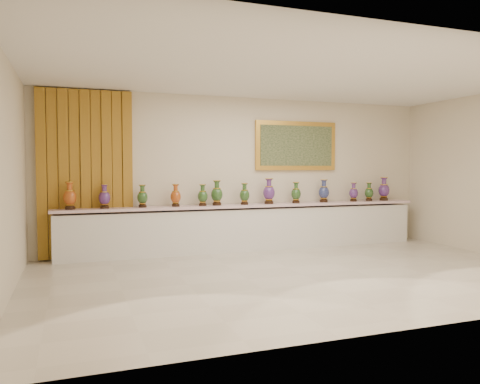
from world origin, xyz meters
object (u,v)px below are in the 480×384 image
object	(u,v)px
vase_0	(70,197)
vase_2	(142,197)
counter	(249,228)
vase_1	(105,197)

from	to	relation	value
vase_0	vase_2	xyz separation A→B (m)	(1.23, 0.03, -0.03)
counter	vase_1	size ratio (longest dim) A/B	16.97
vase_1	vase_0	bearing A→B (deg)	-177.71
counter	vase_0	distance (m)	3.37
counter	vase_2	distance (m)	2.17
vase_0	counter	bearing A→B (deg)	0.82
counter	vase_0	size ratio (longest dim) A/B	15.24
vase_1	vase_2	distance (m)	0.66
vase_0	vase_1	world-z (taller)	vase_0
counter	vase_2	bearing A→B (deg)	-179.52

